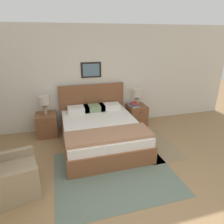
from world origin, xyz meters
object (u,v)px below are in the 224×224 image
object	(u,v)px
nightstand_near_window	(47,125)
table_lamp_by_door	(137,94)
bed	(101,131)
nightstand_by_door	(137,115)
armchair	(7,178)
table_lamp_near_window	(44,101)

from	to	relation	value
nightstand_near_window	table_lamp_by_door	world-z (taller)	table_lamp_by_door
bed	table_lamp_by_door	bearing A→B (deg)	33.83
bed	nightstand_near_window	bearing A→B (deg)	146.85
nightstand_by_door	armchair	bearing A→B (deg)	-146.93
bed	table_lamp_near_window	xyz separation A→B (m)	(-1.19, 0.79, 0.57)
table_lamp_near_window	table_lamp_by_door	xyz separation A→B (m)	(2.37, 0.00, 0.00)
nightstand_by_door	table_lamp_by_door	distance (m)	0.59
bed	nightstand_by_door	distance (m)	1.42
bed	table_lamp_by_door	world-z (taller)	bed
table_lamp_near_window	table_lamp_by_door	distance (m)	2.37
armchair	nightstand_near_window	distance (m)	1.98
bed	armchair	bearing A→B (deg)	-146.99
nightstand_by_door	table_lamp_by_door	xyz separation A→B (m)	(-0.01, 0.02, 0.59)
armchair	table_lamp_near_window	distance (m)	2.08
table_lamp_by_door	table_lamp_near_window	bearing A→B (deg)	180.00
nightstand_near_window	table_lamp_by_door	size ratio (longest dim) A/B	1.23
bed	nightstand_by_door	world-z (taller)	bed
bed	table_lamp_near_window	distance (m)	1.54
nightstand_near_window	bed	bearing A→B (deg)	-33.15
table_lamp_near_window	table_lamp_by_door	world-z (taller)	same
nightstand_near_window	table_lamp_near_window	xyz separation A→B (m)	(-0.00, 0.02, 0.59)
nightstand_near_window	table_lamp_by_door	bearing A→B (deg)	0.40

